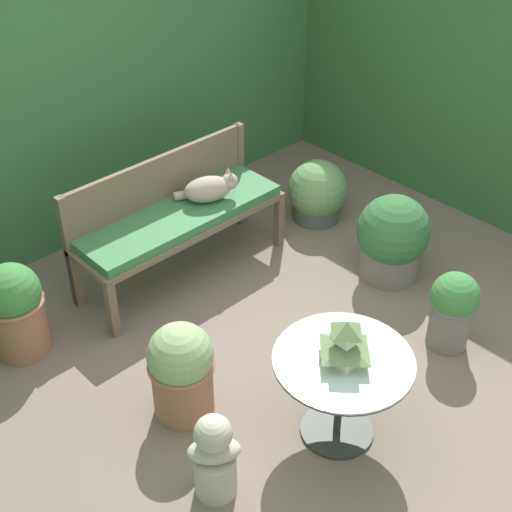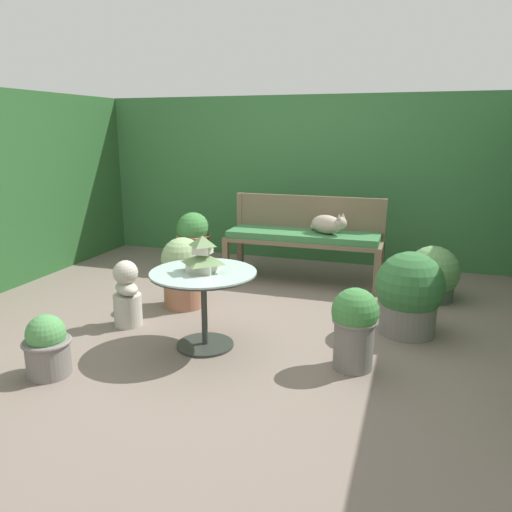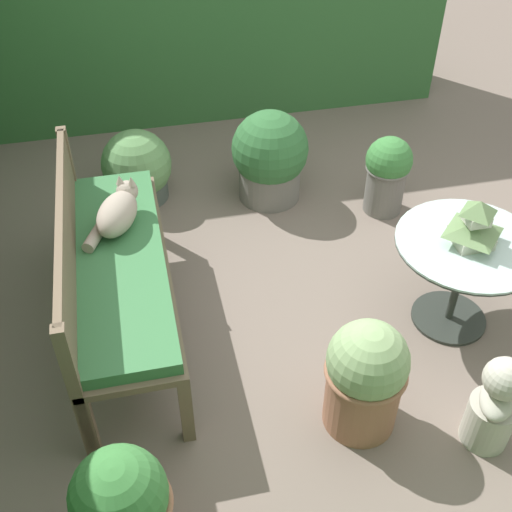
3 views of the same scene
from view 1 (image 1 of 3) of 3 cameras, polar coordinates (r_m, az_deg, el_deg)
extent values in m
plane|color=#75665B|center=(4.60, 1.66, -9.32)|extent=(30.00, 30.00, 0.00)
cube|color=#38703D|center=(5.88, -17.08, 11.51)|extent=(6.40, 1.01, 1.96)
cube|color=#336633|center=(6.19, 19.40, 12.27)|extent=(0.70, 3.74, 1.96)
cube|color=brown|center=(4.81, -11.43, -4.28)|extent=(0.06, 0.06, 0.43)
cube|color=brown|center=(5.58, 1.86, 2.80)|extent=(0.06, 0.06, 0.43)
cube|color=brown|center=(5.12, -14.23, -1.89)|extent=(0.06, 0.06, 0.43)
cube|color=brown|center=(5.85, -1.24, 4.53)|extent=(0.06, 0.06, 0.43)
cube|color=brown|center=(5.16, -5.99, 2.70)|extent=(1.62, 0.51, 0.04)
cube|color=#387542|center=(5.13, -6.03, 3.21)|extent=(1.56, 0.47, 0.07)
cube|color=brown|center=(4.99, -14.68, 0.21)|extent=(0.06, 0.06, 0.89)
cube|color=brown|center=(5.74, -1.33, 6.52)|extent=(0.06, 0.06, 0.89)
cube|color=brown|center=(5.19, -7.79, 6.12)|extent=(1.56, 0.04, 0.35)
ellipsoid|color=#A89989|center=(5.18, -3.88, 5.35)|extent=(0.40, 0.32, 0.19)
sphere|color=#A89989|center=(5.20, -2.12, 5.99)|extent=(0.12, 0.12, 0.12)
cone|color=#A89989|center=(5.19, -2.25, 6.86)|extent=(0.05, 0.05, 0.05)
cone|color=#A89989|center=(5.13, -2.02, 6.52)|extent=(0.05, 0.05, 0.05)
cylinder|color=#A89989|center=(5.25, -5.57, 4.92)|extent=(0.20, 0.14, 0.07)
cylinder|color=#2D332D|center=(4.29, 6.47, -13.64)|extent=(0.43, 0.43, 0.02)
cylinder|color=#2D332D|center=(4.09, 6.73, -11.15)|extent=(0.04, 0.04, 0.57)
cylinder|color=silver|center=(3.88, 7.02, -8.23)|extent=(0.77, 0.77, 0.01)
torus|color=#2D332D|center=(3.89, 7.01, -8.36)|extent=(0.77, 0.77, 0.02)
cube|color=beige|center=(3.86, 7.06, -7.83)|extent=(0.19, 0.19, 0.06)
pyramid|color=#668451|center=(3.81, 7.14, -7.11)|extent=(0.25, 0.25, 0.07)
cube|color=beige|center=(3.77, 7.21, -6.41)|extent=(0.12, 0.12, 0.06)
pyramid|color=#668451|center=(3.73, 7.28, -5.66)|extent=(0.16, 0.16, 0.07)
cylinder|color=#B7B2A3|center=(3.93, -3.27, -16.98)|extent=(0.23, 0.23, 0.26)
ellipsoid|color=#B7B2A3|center=(3.78, -3.37, -15.28)|extent=(0.32, 0.30, 0.11)
sphere|color=#B7B2A3|center=(3.68, -3.44, -13.98)|extent=(0.20, 0.20, 0.20)
cylinder|color=slate|center=(4.84, 15.22, -5.21)|extent=(0.27, 0.27, 0.35)
torus|color=slate|center=(4.74, 15.53, -3.72)|extent=(0.30, 0.30, 0.03)
sphere|color=#3D7F3D|center=(4.70, 15.66, -3.09)|extent=(0.31, 0.31, 0.31)
cylinder|color=#9E664C|center=(4.87, -18.44, -5.25)|extent=(0.36, 0.36, 0.41)
torus|color=#9E664C|center=(4.75, -18.87, -3.49)|extent=(0.40, 0.40, 0.03)
sphere|color=#3D7F3D|center=(4.70, -19.05, -2.76)|extent=(0.38, 0.38, 0.38)
cylinder|color=slate|center=(5.38, 10.65, -0.15)|extent=(0.44, 0.44, 0.30)
torus|color=slate|center=(5.30, 10.81, 1.06)|extent=(0.47, 0.47, 0.03)
sphere|color=#336B38|center=(5.24, 10.94, 2.00)|extent=(0.53, 0.53, 0.53)
cylinder|color=#9E664C|center=(4.27, -5.86, -10.38)|extent=(0.36, 0.36, 0.38)
torus|color=#9E664C|center=(4.14, -6.01, -8.69)|extent=(0.39, 0.39, 0.03)
sphere|color=#89A870|center=(4.09, -6.08, -7.89)|extent=(0.39, 0.39, 0.39)
cylinder|color=#4C5651|center=(6.00, 4.86, 3.88)|extent=(0.40, 0.40, 0.19)
torus|color=#4C5651|center=(5.95, 4.90, 4.54)|extent=(0.44, 0.44, 0.03)
sphere|color=#66995B|center=(5.90, 4.95, 5.35)|extent=(0.49, 0.49, 0.49)
camera|label=2|loc=(4.31, 59.42, -6.74)|focal=35.00mm
camera|label=3|loc=(3.37, -45.74, 16.65)|focal=45.00mm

